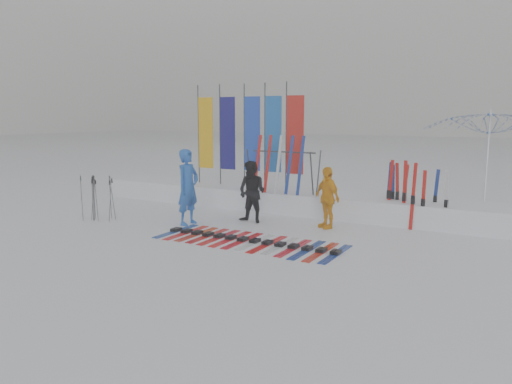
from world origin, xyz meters
The scene contains 11 objects.
ground centered at (0.00, 0.00, 0.00)m, with size 120.00×120.00×0.00m, color white.
snow_bank centered at (0.00, 4.60, 0.30)m, with size 14.00×1.60×0.60m, color white.
person_blue centered at (-1.80, 1.55, 0.98)m, with size 0.72×0.47×1.97m, color blue.
person_black centered at (-0.47, 2.57, 0.82)m, with size 0.80×0.62×1.64m, color black.
person_yellow centered at (1.50, 2.92, 0.78)m, with size 0.91×0.38×1.56m, color #F7A610.
tent_canopy centered at (4.94, 5.40, 1.52)m, with size 3.32×3.38×3.04m, color white.
ski_row centered at (0.52, 0.73, 0.04)m, with size 4.32×1.70×0.07m.
pole_cluster centered at (-4.23, 0.73, 0.60)m, with size 0.82×0.65×1.25m.
feather_flags centered at (-1.86, 4.77, 2.24)m, with size 3.86×0.23×3.20m.
ski_rack centered at (-0.36, 4.20, 1.38)m, with size 2.04×0.80×1.23m.
upright_skis centered at (3.19, 4.34, 0.79)m, with size 1.65×1.02×1.69m.
Camera 1 is at (6.04, -8.73, 2.84)m, focal length 35.00 mm.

